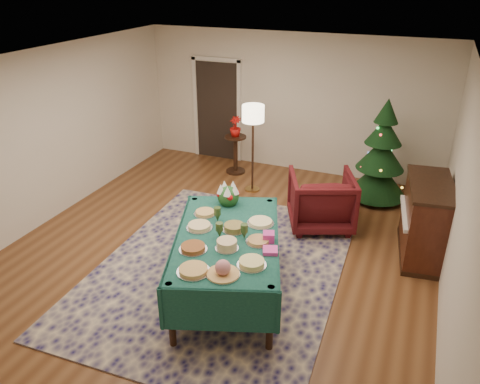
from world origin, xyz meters
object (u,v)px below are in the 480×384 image
at_px(floor_lamp, 253,119).
at_px(christmas_tree, 381,156).
at_px(side_table, 236,155).
at_px(piano, 425,221).
at_px(buffet_table, 227,247).
at_px(armchair, 321,198).
at_px(potted_plant, 235,131).
at_px(gift_box, 269,237).

height_order(floor_lamp, christmas_tree, christmas_tree).
xyz_separation_m(side_table, piano, (3.63, -1.77, 0.18)).
xyz_separation_m(buffet_table, armchair, (0.68, 2.13, -0.18)).
bearing_deg(potted_plant, christmas_tree, -3.54).
xyz_separation_m(armchair, piano, (1.54, -0.26, 0.05)).
relative_size(buffet_table, floor_lamp, 1.51).
relative_size(side_table, christmas_tree, 0.42).
height_order(armchair, side_table, armchair).
xyz_separation_m(armchair, christmas_tree, (0.71, 1.33, 0.33)).
distance_m(armchair, piano, 1.56).
height_order(buffet_table, christmas_tree, christmas_tree).
height_order(christmas_tree, piano, christmas_tree).
distance_m(buffet_table, gift_box, 0.56).
distance_m(floor_lamp, christmas_tree, 2.30).
height_order(buffet_table, floor_lamp, floor_lamp).
xyz_separation_m(buffet_table, floor_lamp, (-0.80, 2.98, 0.70)).
relative_size(gift_box, christmas_tree, 0.07).
bearing_deg(armchair, gift_box, 62.87).
relative_size(gift_box, potted_plant, 0.34).
distance_m(buffet_table, side_table, 3.91).
bearing_deg(floor_lamp, buffet_table, -75.04).
distance_m(gift_box, christmas_tree, 3.50).
bearing_deg(floor_lamp, side_table, 132.93).
distance_m(floor_lamp, potted_plant, 1.03).
height_order(gift_box, potted_plant, potted_plant).
height_order(floor_lamp, side_table, floor_lamp).
bearing_deg(buffet_table, christmas_tree, 68.12).
bearing_deg(potted_plant, gift_box, -61.71).
height_order(buffet_table, side_table, buffet_table).
xyz_separation_m(gift_box, piano, (1.72, 1.79, -0.35)).
distance_m(armchair, floor_lamp, 1.91).
bearing_deg(piano, buffet_table, -139.94).
height_order(buffet_table, potted_plant, potted_plant).
height_order(armchair, christmas_tree, christmas_tree).
xyz_separation_m(side_table, potted_plant, (-0.00, 0.00, 0.50)).
height_order(gift_box, floor_lamp, floor_lamp).
distance_m(buffet_table, potted_plant, 3.90).
distance_m(buffet_table, floor_lamp, 3.16).
xyz_separation_m(buffet_table, potted_plant, (-1.41, 3.63, 0.20)).
bearing_deg(floor_lamp, piano, -20.15).
distance_m(floor_lamp, piano, 3.32).
relative_size(side_table, piano, 0.56).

